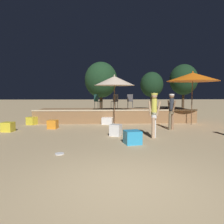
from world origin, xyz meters
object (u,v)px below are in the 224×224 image
object	(u,v)px
patio_umbrella_1	(114,81)
cube_seat_2	(132,137)
cube_seat_5	(8,127)
bistro_chair_1	(97,100)
person_0	(154,112)
background_tree_2	(101,80)
patio_umbrella_0	(193,77)
cube_seat_0	(53,124)
background_tree_1	(152,85)
bistro_chair_2	(115,100)
cube_seat_4	(108,121)
background_tree_0	(184,80)
cube_seat_3	(116,130)
frisbee_disc	(60,154)
bistro_chair_0	(130,100)
cube_seat_1	(32,121)
person_2	(171,109)

from	to	relation	value
patio_umbrella_1	cube_seat_2	xyz separation A→B (m)	(0.34, -4.94, -2.28)
cube_seat_5	bistro_chair_1	xyz separation A→B (m)	(4.15, 3.44, 1.16)
person_0	background_tree_2	size ratio (longest dim) A/B	0.40
patio_umbrella_0	cube_seat_2	distance (m)	6.66
cube_seat_2	bistro_chair_1	xyz separation A→B (m)	(-1.37, 6.24, 1.15)
cube_seat_0	person_0	distance (m)	5.36
patio_umbrella_1	background_tree_1	xyz separation A→B (m)	(4.66, 10.64, 0.21)
cube_seat_0	bistro_chair_2	size ratio (longest dim) A/B	0.59
bistro_chair_1	patio_umbrella_0	bearing A→B (deg)	-152.68
cube_seat_4	background_tree_0	world-z (taller)	background_tree_0
cube_seat_3	cube_seat_2	bearing A→B (deg)	-71.88
cube_seat_4	frisbee_disc	world-z (taller)	cube_seat_4
patio_umbrella_1	cube_seat_0	size ratio (longest dim) A/B	5.44
person_0	bistro_chair_0	distance (m)	5.33
cube_seat_1	background_tree_1	xyz separation A→B (m)	(9.43, 10.50, 2.51)
cube_seat_3	background_tree_0	distance (m)	17.49
frisbee_disc	background_tree_1	bearing A→B (deg)	68.34
cube_seat_5	background_tree_0	xyz separation A→B (m)	(13.62, 13.64, 3.10)
patio_umbrella_0	cube_seat_3	xyz separation A→B (m)	(-4.59, -3.10, -2.49)
person_2	bistro_chair_2	world-z (taller)	person_2
cube_seat_5	person_2	size ratio (longest dim) A/B	0.31
person_2	bistro_chair_1	bearing A→B (deg)	-67.94
cube_seat_1	background_tree_1	size ratio (longest dim) A/B	0.15
cube_seat_3	cube_seat_4	xyz separation A→B (m)	(-0.23, 3.55, -0.04)
person_0	bistro_chair_2	distance (m)	5.11
cube_seat_1	background_tree_1	world-z (taller)	background_tree_1
cube_seat_2	person_2	size ratio (longest dim) A/B	0.36
background_tree_0	background_tree_1	xyz separation A→B (m)	(-3.78, -0.85, -0.59)
cube_seat_0	cube_seat_5	bearing A→B (deg)	-157.46
cube_seat_2	background_tree_1	world-z (taller)	background_tree_1
bistro_chair_1	background_tree_0	bearing A→B (deg)	-89.06
cube_seat_0	cube_seat_4	bearing A→B (deg)	27.22
cube_seat_4	background_tree_2	xyz separation A→B (m)	(-0.37, 6.88, 2.78)
person_2	patio_umbrella_0	bearing A→B (deg)	-162.59
background_tree_1	bistro_chair_0	bearing A→B (deg)	-111.02
person_0	bistro_chair_0	world-z (taller)	person_0
bistro_chair_0	background_tree_1	world-z (taller)	background_tree_1
patio_umbrella_1	frisbee_disc	bearing A→B (deg)	-108.06
frisbee_disc	cube_seat_4	bearing A→B (deg)	75.54
cube_seat_5	cube_seat_0	bearing A→B (deg)	22.54
cube_seat_4	bistro_chair_0	distance (m)	2.27
cube_seat_5	bistro_chair_1	bearing A→B (deg)	39.70
cube_seat_1	cube_seat_5	size ratio (longest dim) A/B	1.16
patio_umbrella_1	bistro_chair_1	world-z (taller)	patio_umbrella_1
frisbee_disc	background_tree_2	distance (m)	13.57
patio_umbrella_1	cube_seat_5	world-z (taller)	patio_umbrella_1
person_0	background_tree_2	xyz separation A→B (m)	(-2.11, 10.95, 1.94)
cube_seat_0	background_tree_2	bearing A→B (deg)	73.35
background_tree_0	background_tree_2	size ratio (longest dim) A/B	1.10
cube_seat_3	bistro_chair_0	size ratio (longest dim) A/B	0.64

